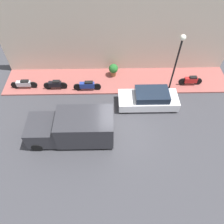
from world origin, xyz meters
TOP-DOWN VIEW (x-y plane):
  - ground_plane at (0.00, 0.00)m, footprint 60.00×60.00m
  - sidewalk at (4.95, 0.00)m, footprint 2.94×17.67m
  - building_facade at (6.57, 0.00)m, footprint 0.30×17.67m
  - parked_car at (2.35, -2.18)m, footprint 1.70×4.21m
  - delivery_van at (-0.35, 2.95)m, footprint 2.07×5.27m
  - motorcycle_blue at (3.90, 2.29)m, footprint 0.30×2.09m
  - scooter_silver at (4.21, 7.16)m, footprint 0.30×2.00m
  - motorcycle_red at (4.35, -5.69)m, footprint 0.30×1.82m
  - motorcycle_black at (4.07, 4.73)m, footprint 0.30×1.80m
  - streetlamp at (3.73, -3.93)m, footprint 0.39×0.39m
  - potted_plant at (5.56, 0.27)m, footprint 0.74×0.74m

SIDE VIEW (x-z plane):
  - ground_plane at x=0.00m, z-range 0.00..0.00m
  - sidewalk at x=4.95m, z-range 0.00..0.11m
  - scooter_silver at x=4.21m, z-range 0.15..0.89m
  - motorcycle_black at x=4.07m, z-range 0.14..0.93m
  - motorcycle_red at x=4.35m, z-range 0.14..0.94m
  - motorcycle_blue at x=3.90m, z-range 0.15..0.97m
  - parked_car at x=2.35m, z-range -0.03..1.32m
  - potted_plant at x=5.56m, z-range 0.19..1.26m
  - delivery_van at x=-0.35m, z-range 0.01..2.06m
  - streetlamp at x=3.73m, z-range 1.07..5.77m
  - building_facade at x=6.57m, z-range 0.00..7.89m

